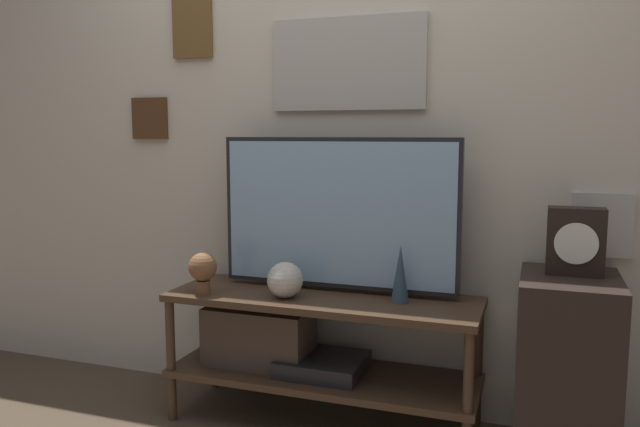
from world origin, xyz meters
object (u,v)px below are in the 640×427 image
(vase_round_glass, at_px, (285,280))
(vase_slim_bronze, at_px, (400,274))
(decorative_bust, at_px, (203,269))
(mantel_clock, at_px, (575,241))
(television, at_px, (338,213))

(vase_round_glass, distance_m, vase_slim_bronze, 0.49)
(vase_slim_bronze, distance_m, decorative_bust, 0.85)
(decorative_bust, relative_size, mantel_clock, 0.71)
(vase_round_glass, xyz_separation_m, mantel_clock, (1.14, 0.12, 0.21))
(television, relative_size, mantel_clock, 4.16)
(vase_round_glass, bearing_deg, vase_slim_bronze, 10.68)
(vase_slim_bronze, bearing_deg, mantel_clock, 2.52)
(television, bearing_deg, vase_round_glass, -135.11)
(vase_round_glass, xyz_separation_m, decorative_bust, (-0.36, -0.06, 0.03))
(decorative_bust, xyz_separation_m, mantel_clock, (1.50, 0.18, 0.18))
(vase_round_glass, bearing_deg, television, 44.89)
(vase_round_glass, height_order, mantel_clock, mantel_clock)
(vase_slim_bronze, relative_size, mantel_clock, 0.94)
(vase_slim_bronze, bearing_deg, decorative_bust, -169.95)
(television, distance_m, vase_slim_bronze, 0.38)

